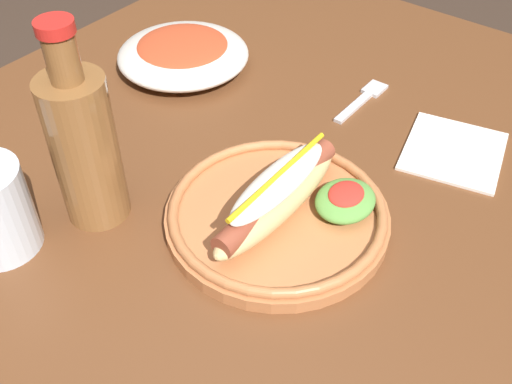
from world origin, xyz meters
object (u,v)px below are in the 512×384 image
hot_dog_plate (281,208)px  fork (364,98)px  glass_bottle (84,145)px  side_bowl (183,53)px  napkin (454,151)px

hot_dog_plate → fork: (0.27, 0.05, -0.02)m
hot_dog_plate → glass_bottle: bearing=122.4°
glass_bottle → hot_dog_plate: bearing=-57.6°
glass_bottle → side_bowl: bearing=25.1°
hot_dog_plate → side_bowl: hot_dog_plate is taller
hot_dog_plate → napkin: hot_dog_plate is taller
glass_bottle → napkin: 0.46m
hot_dog_plate → fork: size_ratio=2.11×
fork → napkin: (-0.03, -0.15, -0.00)m
hot_dog_plate → glass_bottle: 0.22m
side_bowl → fork: bearing=-70.8°
hot_dog_plate → side_bowl: 0.36m
fork → napkin: size_ratio=0.92×
hot_dog_plate → napkin: bearing=-23.4°
napkin → fork: bearing=77.8°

